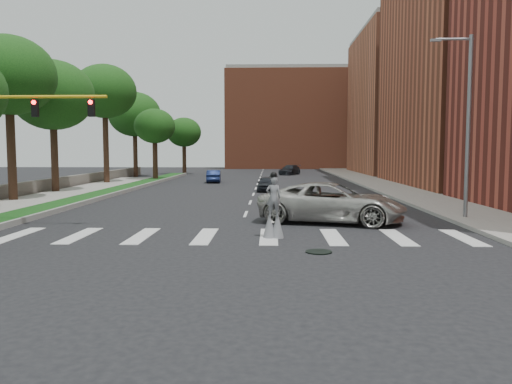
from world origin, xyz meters
The scene contains 23 objects.
ground_plane centered at (0.00, 0.00, 0.00)m, with size 160.00×160.00×0.00m, color black.
grass_median centered at (-11.50, 20.00, 0.12)m, with size 2.00×60.00×0.25m, color #124013.
median_curb centered at (-10.45, 20.00, 0.14)m, with size 0.20×60.00×0.28m, color gray.
sidewalk_left centered at (-14.50, 10.00, 0.09)m, with size 4.00×60.00×0.18m, color gray.
sidewalk_right centered at (12.50, 25.00, 0.09)m, with size 5.00×90.00×0.18m, color gray.
stone_wall centered at (-17.00, 22.00, 0.55)m, with size 0.50×56.00×1.10m, color #5D574F.
manhole centered at (3.00, -2.00, 0.02)m, with size 0.90×0.90×0.04m, color black.
building_mid centered at (22.00, 30.00, 12.00)m, with size 16.00×22.00×24.00m, color #9A4A30.
building_far centered at (22.00, 54.00, 10.00)m, with size 16.00×22.00×20.00m, color #B46142.
building_backdrop centered at (6.00, 78.00, 9.00)m, with size 26.00×14.00×18.00m, color #9A4A30.
streetlight centered at (10.90, 6.00, 4.90)m, with size 2.05×0.20×9.00m.
traffic_signal centered at (-9.78, 3.00, 4.15)m, with size 5.30×0.23×6.20m.
stilt_performer centered at (1.47, 0.73, 0.99)m, with size 0.84×0.54×2.63m.
suv_crossing centered at (4.30, 5.03, 0.96)m, with size 3.20×6.93×1.93m, color #B1AEA7.
car_near centered at (0.95, 22.99, 0.62)m, with size 1.46×3.62×1.23m, color black.
car_mid centered at (-4.73, 34.13, 0.66)m, with size 1.40×4.02×1.32m, color #16224E.
car_far centered at (3.99, 50.79, 0.68)m, with size 1.90×4.67×1.36m, color black.
tree_2 centered at (-15.76, 13.67, 8.27)m, with size 6.09×6.09×10.91m.
tree_3 centered at (-15.90, 20.53, 7.75)m, with size 6.48×6.48×10.54m.
tree_4 centered at (-15.31, 31.25, 9.26)m, with size 6.30×6.30×12.00m.
tree_5 centered at (-16.01, 44.73, 7.94)m, with size 6.65×6.65×10.80m.
tree_6 centered at (-11.60, 36.74, 6.04)m, with size 4.54×4.54×8.04m.
tree_7 centered at (-10.94, 51.73, 5.89)m, with size 4.86×4.86×8.01m.
Camera 1 is at (1.36, -18.80, 3.49)m, focal length 35.00 mm.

